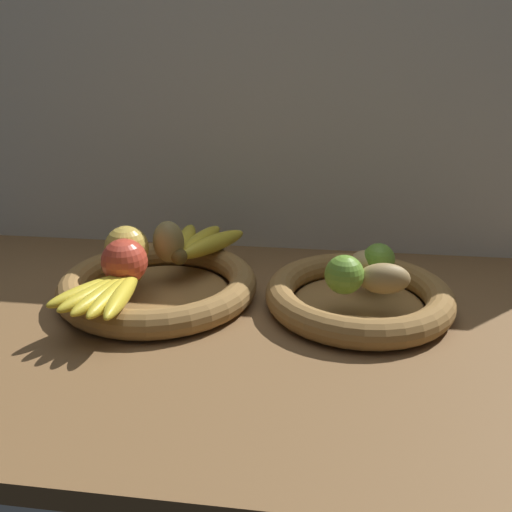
{
  "coord_description": "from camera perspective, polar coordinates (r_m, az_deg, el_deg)",
  "views": [
    {
      "loc": [
        10.03,
        -82.77,
        41.06
      ],
      "look_at": [
        -0.83,
        -0.3,
        8.91
      ],
      "focal_mm": 36.66,
      "sensor_mm": 36.0,
      "label": 1
    }
  ],
  "objects": [
    {
      "name": "ground_plane",
      "position": [
        0.94,
        0.53,
        -5.91
      ],
      "size": [
        140.0,
        90.0,
        3.0
      ],
      "primitive_type": "cube",
      "color": "brown"
    },
    {
      "name": "potato_small",
      "position": [
        0.86,
        13.8,
        -2.4
      ],
      "size": [
        8.58,
        4.91,
        5.08
      ],
      "primitive_type": "ellipsoid",
      "rotation": [
        0.0,
        0.0,
        3.19
      ],
      "color": "#A38451",
      "rests_on": "fruit_bowl_right"
    },
    {
      "name": "fruit_bowl_left",
      "position": [
        0.96,
        -10.61,
        -3.22
      ],
      "size": [
        35.34,
        35.34,
        4.91
      ],
      "color": "olive",
      "rests_on": "ground_plane"
    },
    {
      "name": "apple_golden_left",
      "position": [
        0.96,
        -13.92,
        0.91
      ],
      "size": [
        7.84,
        7.84,
        7.84
      ],
      "primitive_type": "sphere",
      "color": "gold",
      "rests_on": "fruit_bowl_left"
    },
    {
      "name": "pear_brown",
      "position": [
        0.98,
        -9.52,
        1.54
      ],
      "size": [
        8.14,
        8.08,
        7.86
      ],
      "primitive_type": "ellipsoid",
      "rotation": [
        0.0,
        0.0,
        0.93
      ],
      "color": "olive",
      "rests_on": "fruit_bowl_left"
    },
    {
      "name": "fruit_bowl_right",
      "position": [
        0.91,
        11.11,
        -4.4
      ],
      "size": [
        32.03,
        32.03,
        4.91
      ],
      "color": "olive",
      "rests_on": "ground_plane"
    },
    {
      "name": "lime_near",
      "position": [
        0.85,
        9.61,
        -2.01
      ],
      "size": [
        6.39,
        6.39,
        6.39
      ],
      "primitive_type": "sphere",
      "color": "#6B9E33",
      "rests_on": "fruit_bowl_right"
    },
    {
      "name": "lime_far",
      "position": [
        0.93,
        13.24,
        -0.35
      ],
      "size": [
        5.64,
        5.64,
        5.64
      ],
      "primitive_type": "sphere",
      "color": "#6B9E33",
      "rests_on": "fruit_bowl_right"
    },
    {
      "name": "banana_bunch_back",
      "position": [
        1.03,
        -6.27,
        1.48
      ],
      "size": [
        14.58,
        19.38,
        3.39
      ],
      "color": "yellow",
      "rests_on": "fruit_bowl_left"
    },
    {
      "name": "banana_bunch_front",
      "position": [
        0.85,
        -15.9,
        -3.82
      ],
      "size": [
        12.86,
        17.4,
        2.78
      ],
      "color": "yellow",
      "rests_on": "fruit_bowl_left"
    },
    {
      "name": "potato_back",
      "position": [
        0.94,
        12.5,
        -0.59
      ],
      "size": [
        7.45,
        5.69,
        4.2
      ],
      "primitive_type": "ellipsoid",
      "rotation": [
        0.0,
        0.0,
        3.16
      ],
      "color": "tan",
      "rests_on": "fruit_bowl_right"
    },
    {
      "name": "back_wall",
      "position": [
        1.14,
        2.48,
        14.28
      ],
      "size": [
        140.0,
        3.0,
        55.0
      ],
      "color": "silver",
      "rests_on": "ground_plane"
    },
    {
      "name": "apple_red_front",
      "position": [
        0.9,
        -14.15,
        -0.57
      ],
      "size": [
        7.71,
        7.71,
        7.71
      ],
      "primitive_type": "sphere",
      "color": "#CC422D",
      "rests_on": "fruit_bowl_left"
    }
  ]
}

